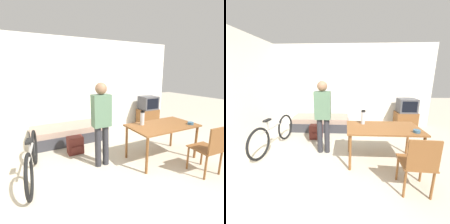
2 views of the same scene
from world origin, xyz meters
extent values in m
plane|color=#B2A893|center=(0.00, 0.00, 0.00)|extent=(20.00, 20.00, 0.00)
cube|color=silver|center=(0.00, 3.39, 1.35)|extent=(5.71, 0.06, 2.70)
cube|color=#333338|center=(-0.79, 2.88, 0.14)|extent=(1.80, 0.80, 0.28)
cube|color=gray|center=(-0.79, 2.88, 0.35)|extent=(1.75, 0.78, 0.14)
cube|color=brown|center=(1.94, 2.98, 0.29)|extent=(0.64, 0.46, 0.57)
cube|color=#424247|center=(1.94, 2.98, 0.79)|extent=(0.55, 0.46, 0.43)
cube|color=black|center=(1.94, 2.75, 0.79)|extent=(0.45, 0.01, 0.34)
cube|color=brown|center=(0.75, 1.05, 0.72)|extent=(1.41, 0.79, 0.03)
cylinder|color=brown|center=(0.11, 0.71, 0.35)|extent=(0.05, 0.05, 0.70)
cylinder|color=brown|center=(1.39, 0.71, 0.35)|extent=(0.05, 0.05, 0.70)
cylinder|color=brown|center=(0.11, 1.39, 0.35)|extent=(0.05, 0.05, 0.70)
cylinder|color=brown|center=(1.39, 1.39, 0.35)|extent=(0.05, 0.05, 0.70)
cube|color=brown|center=(1.07, 0.29, 0.46)|extent=(0.48, 0.48, 0.02)
cube|color=brown|center=(1.05, 0.07, 0.69)|extent=(0.42, 0.05, 0.44)
cylinder|color=brown|center=(1.26, 0.46, 0.22)|extent=(0.04, 0.04, 0.45)
cylinder|color=brown|center=(0.89, 0.48, 0.22)|extent=(0.04, 0.04, 0.45)
cylinder|color=brown|center=(1.24, 0.09, 0.22)|extent=(0.04, 0.04, 0.45)
cylinder|color=brown|center=(0.87, 0.11, 0.22)|extent=(0.04, 0.04, 0.45)
torus|color=black|center=(-1.63, 2.04, 0.34)|extent=(0.14, 0.68, 0.68)
torus|color=black|center=(-1.77, 1.00, 0.34)|extent=(0.14, 0.68, 0.68)
cylinder|color=gray|center=(-1.70, 1.52, 0.53)|extent=(0.15, 0.82, 0.04)
cylinder|color=gray|center=(-1.73, 1.33, 0.63)|extent=(0.04, 0.04, 0.20)
cube|color=black|center=(-1.73, 1.33, 0.75)|extent=(0.11, 0.21, 0.04)
cylinder|color=#28282D|center=(-0.56, 1.36, 0.40)|extent=(0.12, 0.12, 0.80)
cylinder|color=#28282D|center=(-0.40, 1.36, 0.40)|extent=(0.12, 0.12, 0.80)
cube|color=#4C6B51|center=(-0.48, 1.36, 1.10)|extent=(0.34, 0.20, 0.60)
sphere|color=#846047|center=(-0.48, 1.36, 1.50)|extent=(0.22, 0.22, 0.22)
cylinder|color=#B7B7BC|center=(0.38, 1.24, 0.88)|extent=(0.08, 0.08, 0.29)
cylinder|color=black|center=(0.38, 1.24, 1.01)|extent=(0.09, 0.09, 0.03)
cylinder|color=#335670|center=(1.28, 0.80, 0.76)|extent=(0.12, 0.12, 0.05)
cube|color=#56231E|center=(-0.80, 2.10, 0.19)|extent=(0.34, 0.23, 0.39)
cube|color=#56231E|center=(-0.80, 1.97, 0.14)|extent=(0.24, 0.03, 0.14)
camera|label=1|loc=(-1.75, -1.51, 1.80)|focal=28.00mm
camera|label=2|loc=(0.02, -1.75, 1.73)|focal=24.00mm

